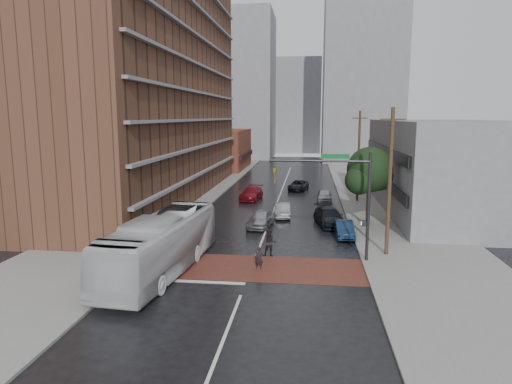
% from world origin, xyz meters
% --- Properties ---
extents(ground, '(160.00, 160.00, 0.00)m').
position_xyz_m(ground, '(0.00, 0.00, 0.00)').
color(ground, black).
rests_on(ground, ground).
extents(crosswalk, '(14.00, 5.00, 0.02)m').
position_xyz_m(crosswalk, '(0.00, 0.50, 0.01)').
color(crosswalk, brown).
rests_on(crosswalk, ground).
extents(sidewalk_west, '(9.00, 90.00, 0.15)m').
position_xyz_m(sidewalk_west, '(-11.50, 25.00, 0.07)').
color(sidewalk_west, gray).
rests_on(sidewalk_west, ground).
extents(sidewalk_east, '(9.00, 90.00, 0.15)m').
position_xyz_m(sidewalk_east, '(11.50, 25.00, 0.07)').
color(sidewalk_east, gray).
rests_on(sidewalk_east, ground).
extents(apartment_block, '(10.00, 44.00, 28.00)m').
position_xyz_m(apartment_block, '(-14.00, 24.00, 14.00)').
color(apartment_block, brown).
rests_on(apartment_block, ground).
extents(storefront_west, '(8.00, 16.00, 7.00)m').
position_xyz_m(storefront_west, '(-12.00, 54.00, 3.50)').
color(storefront_west, brown).
rests_on(storefront_west, ground).
extents(building_east, '(11.00, 26.00, 9.00)m').
position_xyz_m(building_east, '(16.50, 20.00, 4.50)').
color(building_east, gray).
rests_on(building_east, ground).
extents(distant_tower_west, '(18.00, 16.00, 32.00)m').
position_xyz_m(distant_tower_west, '(-14.00, 78.00, 16.00)').
color(distant_tower_west, gray).
rests_on(distant_tower_west, ground).
extents(distant_tower_east, '(16.00, 14.00, 36.00)m').
position_xyz_m(distant_tower_east, '(14.00, 72.00, 18.00)').
color(distant_tower_east, gray).
rests_on(distant_tower_east, ground).
extents(distant_tower_center, '(12.00, 10.00, 24.00)m').
position_xyz_m(distant_tower_center, '(0.00, 95.00, 12.00)').
color(distant_tower_center, gray).
rests_on(distant_tower_center, ground).
extents(street_tree, '(4.20, 4.10, 6.90)m').
position_xyz_m(street_tree, '(8.52, 12.03, 4.73)').
color(street_tree, '#332319').
rests_on(street_tree, ground).
extents(signal_mast, '(6.50, 0.30, 7.20)m').
position_xyz_m(signal_mast, '(5.85, 2.50, 4.73)').
color(signal_mast, '#2D2D33').
rests_on(signal_mast, ground).
extents(utility_pole_near, '(1.60, 0.26, 10.00)m').
position_xyz_m(utility_pole_near, '(8.80, 4.00, 5.14)').
color(utility_pole_near, '#473321').
rests_on(utility_pole_near, ground).
extents(utility_pole_far, '(1.60, 0.26, 10.00)m').
position_xyz_m(utility_pole_far, '(8.80, 24.00, 5.14)').
color(utility_pole_far, '#473321').
rests_on(utility_pole_far, ground).
extents(transit_bus, '(4.04, 12.86, 3.53)m').
position_xyz_m(transit_bus, '(-5.29, -1.00, 1.76)').
color(transit_bus, silver).
rests_on(transit_bus, ground).
extents(pedestrian_a, '(0.54, 0.36, 1.44)m').
position_xyz_m(pedestrian_a, '(0.51, 0.24, 0.72)').
color(pedestrian_a, black).
rests_on(pedestrian_a, ground).
extents(pedestrian_b, '(0.93, 0.73, 1.89)m').
position_xyz_m(pedestrian_b, '(0.92, 3.00, 0.95)').
color(pedestrian_b, black).
rests_on(pedestrian_b, ground).
extents(car_travel_a, '(2.38, 4.57, 1.49)m').
position_xyz_m(car_travel_a, '(-0.57, 11.16, 0.74)').
color(car_travel_a, '#A9ABB1').
rests_on(car_travel_a, ground).
extents(car_travel_b, '(1.76, 4.10, 1.31)m').
position_xyz_m(car_travel_b, '(1.04, 15.25, 0.66)').
color(car_travel_b, '#A7AAAF').
rests_on(car_travel_b, ground).
extents(car_travel_c, '(2.55, 5.11, 1.43)m').
position_xyz_m(car_travel_c, '(-3.04, 24.02, 0.71)').
color(car_travel_c, maroon).
rests_on(car_travel_c, ground).
extents(suv_travel, '(2.84, 4.83, 1.26)m').
position_xyz_m(suv_travel, '(2.09, 31.33, 0.63)').
color(suv_travel, black).
rests_on(suv_travel, ground).
extents(car_parked_near, '(1.50, 3.94, 1.28)m').
position_xyz_m(car_parked_near, '(6.30, 8.67, 0.64)').
color(car_parked_near, '#142848').
rests_on(car_parked_near, ground).
extents(car_parked_mid, '(3.02, 5.47, 1.50)m').
position_xyz_m(car_parked_mid, '(5.29, 12.60, 0.75)').
color(car_parked_mid, black).
rests_on(car_parked_mid, ground).
extents(car_parked_far, '(1.76, 4.10, 1.38)m').
position_xyz_m(car_parked_far, '(5.20, 23.86, 0.69)').
color(car_parked_far, '#9EA1A5').
rests_on(car_parked_far, ground).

